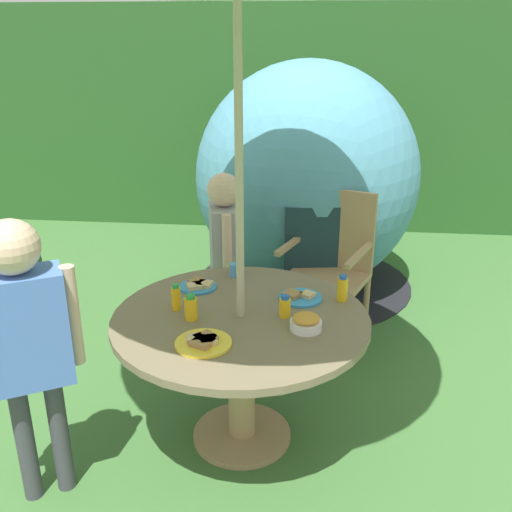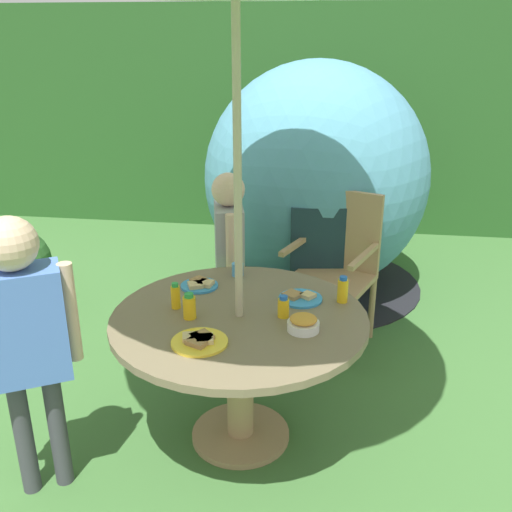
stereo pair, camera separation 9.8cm
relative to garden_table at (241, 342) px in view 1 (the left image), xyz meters
The scene contains 17 objects.
ground_plane 0.55m from the garden_table, ahead, with size 10.00×10.00×0.02m, color #3D6B33.
hedge_backdrop 3.73m from the garden_table, 90.00° to the left, with size 9.00×0.70×2.18m, color #285623.
garden_table is the anchor object (origin of this frame).
wooden_chair 1.17m from the garden_table, 68.26° to the left, with size 0.62×0.62×0.98m.
dome_tent 2.00m from the garden_table, 82.58° to the left, with size 1.96×1.96×1.73m.
potted_plant 2.15m from the garden_table, 146.81° to the left, with size 0.45×0.45×0.61m.
child_in_grey_shirt 0.89m from the garden_table, 103.71° to the left, with size 0.23×0.39×1.15m.
child_in_blue_shirt 0.95m from the garden_table, 150.75° to the right, with size 0.38×0.32×1.26m.
snack_bowl 0.36m from the garden_table, 18.72° to the right, with size 0.14×0.14×0.07m.
plate_center_back 0.41m from the garden_table, 131.79° to the left, with size 0.19×0.19×0.03m.
plate_center_front 0.34m from the garden_table, 113.70° to the right, with size 0.24×0.24×0.03m.
plate_near_left 0.37m from the garden_table, 38.10° to the left, with size 0.21×0.21×0.03m.
juice_bottle_near_right 0.55m from the garden_table, 24.46° to the left, with size 0.05×0.05×0.13m.
juice_bottle_far_left 0.28m from the garden_table, ahead, with size 0.05×0.05×0.10m.
juice_bottle_far_right 0.30m from the garden_table, 165.31° to the right, with size 0.06×0.06×0.12m.
juice_bottle_mid_left 0.37m from the garden_table, behind, with size 0.04×0.04×0.13m.
cup_near 0.50m from the garden_table, 100.79° to the left, with size 0.06×0.06×0.07m, color #4C99D8.
Camera 1 is at (0.31, -2.33, 1.89)m, focal length 40.10 mm.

